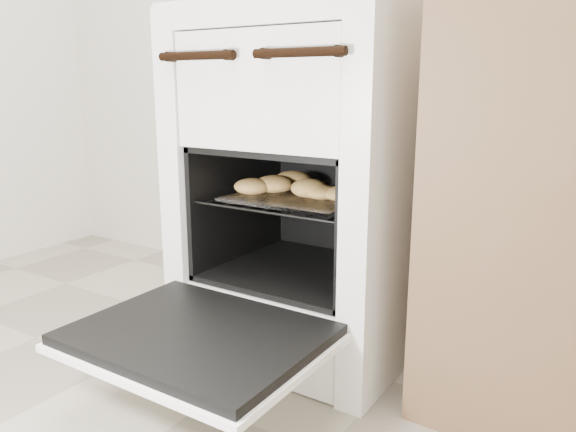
% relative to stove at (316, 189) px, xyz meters
% --- Properties ---
extents(stove, '(0.61, 0.68, 0.94)m').
position_rel_stove_xyz_m(stove, '(0.00, 0.00, 0.00)').
color(stove, white).
rests_on(stove, ground).
extents(oven_door, '(0.55, 0.43, 0.04)m').
position_rel_stove_xyz_m(oven_door, '(0.00, -0.52, -0.25)').
color(oven_door, black).
rests_on(oven_door, stove).
extents(oven_rack, '(0.44, 0.43, 0.01)m').
position_rel_stove_xyz_m(oven_rack, '(0.00, -0.07, -0.02)').
color(oven_rack, black).
rests_on(oven_rack, stove).
extents(foil_sheet, '(0.35, 0.31, 0.01)m').
position_rel_stove_xyz_m(foil_sheet, '(0.00, -0.09, -0.01)').
color(foil_sheet, white).
rests_on(foil_sheet, oven_rack).
extents(baked_rolls, '(0.38, 0.28, 0.05)m').
position_rel_stove_xyz_m(baked_rolls, '(-0.03, -0.08, 0.02)').
color(baked_rolls, '#DFB259').
rests_on(baked_rolls, foil_sheet).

